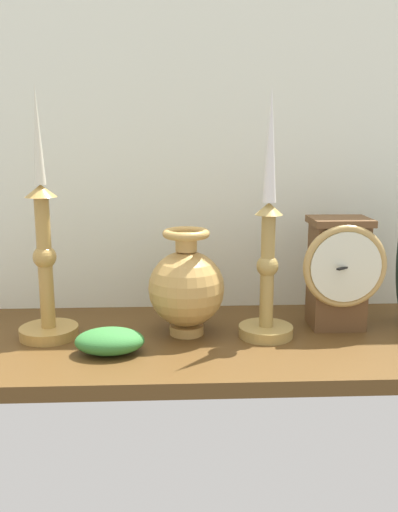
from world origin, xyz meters
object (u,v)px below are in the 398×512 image
object	(u,v)px
candlestick_tall_left	(45,266)
candlestick_tall_center	(267,262)
brass_vase_bulbous	(186,287)
mantel_clock	(339,271)

from	to	relation	value
candlestick_tall_left	candlestick_tall_center	bearing A→B (deg)	-1.91
candlestick_tall_center	brass_vase_bulbous	bearing A→B (deg)	172.66
candlestick_tall_center	brass_vase_bulbous	distance (cm)	14.20
candlestick_tall_left	candlestick_tall_center	distance (cm)	36.57
candlestick_tall_left	brass_vase_bulbous	bearing A→B (deg)	1.23
mantel_clock	brass_vase_bulbous	distance (cm)	26.67
candlestick_tall_center	mantel_clock	bearing A→B (deg)	16.33
candlestick_tall_left	brass_vase_bulbous	distance (cm)	23.52
mantel_clock	candlestick_tall_center	world-z (taller)	candlestick_tall_center
brass_vase_bulbous	mantel_clock	bearing A→B (deg)	4.61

